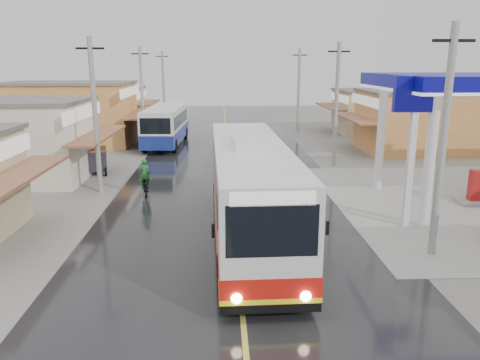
{
  "coord_description": "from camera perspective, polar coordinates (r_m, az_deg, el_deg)",
  "views": [
    {
      "loc": [
        -0.55,
        -15.4,
        6.71
      ],
      "look_at": [
        0.24,
        3.51,
        1.95
      ],
      "focal_mm": 35.0,
      "sensor_mm": 36.0,
      "label": 1
    }
  ],
  "objects": [
    {
      "name": "road",
      "position": [
        31.14,
        -1.32,
        1.69
      ],
      "size": [
        12.0,
        90.0,
        0.02
      ],
      "primitive_type": "cube",
      "color": "black",
      "rests_on": "ground"
    },
    {
      "name": "second_bus",
      "position": [
        39.34,
        -9.01,
        6.64
      ],
      "size": [
        3.04,
        9.67,
        3.17
      ],
      "rotation": [
        0.0,
        0.0,
        -0.05
      ],
      "color": "silver",
      "rests_on": "road"
    },
    {
      "name": "utility_poles_right",
      "position": [
        32.04,
        11.3,
        1.75
      ],
      "size": [
        1.6,
        36.0,
        8.0
      ],
      "primitive_type": null,
      "color": "gray",
      "rests_on": "ground"
    },
    {
      "name": "shopfronts_right",
      "position": [
        32.21,
        26.54,
        0.58
      ],
      "size": [
        11.0,
        44.0,
        4.8
      ],
      "primitive_type": null,
      "color": "beige",
      "rests_on": "ground"
    },
    {
      "name": "tricycle_near",
      "position": [
        30.31,
        -17.16,
        2.44
      ],
      "size": [
        1.75,
        2.13,
        1.58
      ],
      "rotation": [
        0.0,
        0.0,
        0.21
      ],
      "color": "#26262D",
      "rests_on": "ground"
    },
    {
      "name": "ground",
      "position": [
        16.81,
        -0.33,
        -9.41
      ],
      "size": [
        120.0,
        120.0,
        0.0
      ],
      "primitive_type": "plane",
      "color": "slate",
      "rests_on": "ground"
    },
    {
      "name": "utility_poles_left",
      "position": [
        32.75,
        -13.7,
        1.89
      ],
      "size": [
        1.6,
        50.0,
        8.0
      ],
      "primitive_type": null,
      "color": "gray",
      "rests_on": "ground"
    },
    {
      "name": "centre_line",
      "position": [
        31.13,
        -1.32,
        1.71
      ],
      "size": [
        0.15,
        90.0,
        0.01
      ],
      "primitive_type": "cube",
      "color": "#D8CC4C",
      "rests_on": "road"
    },
    {
      "name": "shopfronts_left",
      "position": [
        36.27,
        -22.44,
        2.38
      ],
      "size": [
        11.0,
        44.0,
        5.2
      ],
      "primitive_type": null,
      "color": "tan",
      "rests_on": "ground"
    },
    {
      "name": "cyclist",
      "position": [
        24.78,
        -11.46,
        -0.34
      ],
      "size": [
        0.97,
        1.9,
        1.95
      ],
      "rotation": [
        0.0,
        0.0,
        0.19
      ],
      "color": "black",
      "rests_on": "ground"
    },
    {
      "name": "coach_bus",
      "position": [
        18.07,
        1.18,
        -1.18
      ],
      "size": [
        3.19,
        12.98,
        4.03
      ],
      "rotation": [
        0.0,
        0.0,
        0.03
      ],
      "color": "silver",
      "rests_on": "road"
    }
  ]
}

